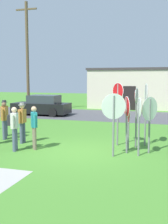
# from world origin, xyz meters

# --- Properties ---
(ground_plane) EXTENTS (80.00, 80.00, 0.00)m
(ground_plane) POSITION_xyz_m (0.00, 0.00, 0.00)
(ground_plane) COLOR #47842D
(street_asphalt) EXTENTS (60.00, 6.40, 0.01)m
(street_asphalt) POSITION_xyz_m (0.00, 10.64, 0.00)
(street_asphalt) COLOR #4C4C51
(street_asphalt) RESTS_ON ground
(building_background) EXTENTS (7.93, 3.81, 3.71)m
(building_background) POSITION_xyz_m (-0.14, 16.55, 1.86)
(building_background) COLOR beige
(building_background) RESTS_ON ground
(utility_pole) EXTENTS (1.80, 0.24, 8.80)m
(utility_pole) POSITION_xyz_m (-7.86, 10.74, 4.59)
(utility_pole) COLOR brown
(utility_pole) RESTS_ON ground
(parked_car_on_street) EXTENTS (4.31, 2.04, 1.51)m
(parked_car_on_street) POSITION_xyz_m (-6.03, 9.44, 0.69)
(parked_car_on_street) COLOR black
(parked_car_on_street) RESTS_ON ground
(stop_sign_low_front) EXTENTS (0.09, 0.61, 2.40)m
(stop_sign_low_front) POSITION_xyz_m (1.97, 1.29, 1.58)
(stop_sign_low_front) COLOR slate
(stop_sign_low_front) RESTS_ON ground
(stop_sign_rear_left) EXTENTS (0.52, 0.44, 2.60)m
(stop_sign_rear_left) POSITION_xyz_m (1.21, 1.40, 1.74)
(stop_sign_rear_left) COLOR slate
(stop_sign_rear_left) RESTS_ON ground
(stop_sign_nearest) EXTENTS (0.33, 0.70, 2.12)m
(stop_sign_nearest) POSITION_xyz_m (1.73, 0.28, 1.45)
(stop_sign_nearest) COLOR slate
(stop_sign_nearest) RESTS_ON ground
(stop_sign_leaning_left) EXTENTS (0.20, 0.84, 2.57)m
(stop_sign_leaning_left) POSITION_xyz_m (2.31, 1.72, 1.79)
(stop_sign_leaning_left) COLOR slate
(stop_sign_leaning_left) RESTS_ON ground
(stop_sign_far_back) EXTENTS (0.50, 0.73, 2.10)m
(stop_sign_far_back) POSITION_xyz_m (2.54, 0.51, 1.44)
(stop_sign_far_back) COLOR slate
(stop_sign_far_back) RESTS_ON ground
(stop_sign_center_cluster) EXTENTS (0.22, 0.66, 2.11)m
(stop_sign_center_cluster) POSITION_xyz_m (2.21, 0.04, 1.42)
(stop_sign_center_cluster) COLOR slate
(stop_sign_center_cluster) RESTS_ON ground
(stop_sign_leaning_right) EXTENTS (0.22, 0.81, 1.89)m
(stop_sign_leaning_right) POSITION_xyz_m (1.73, 0.85, 1.28)
(stop_sign_leaning_right) COLOR slate
(stop_sign_leaning_right) RESTS_ON ground
(stop_sign_rear_right) EXTENTS (0.78, 0.48, 2.24)m
(stop_sign_rear_right) POSITION_xyz_m (1.36, -0.30, 1.55)
(stop_sign_rear_right) COLOR slate
(stop_sign_rear_right) RESTS_ON ground
(person_in_teal) EXTENTS (0.32, 0.57, 1.74)m
(person_in_teal) POSITION_xyz_m (-2.76, 0.64, 0.98)
(person_in_teal) COLOR #4C5670
(person_in_teal) RESTS_ON ground
(person_in_dark_shirt) EXTENTS (0.42, 0.55, 1.69)m
(person_in_dark_shirt) POSITION_xyz_m (-2.41, -0.62, 0.98)
(person_in_dark_shirt) COLOR #4C5670
(person_in_dark_shirt) RESTS_ON ground
(person_holding_notes) EXTENTS (0.31, 0.57, 1.74)m
(person_holding_notes) POSITION_xyz_m (-4.31, 1.71, 0.98)
(person_holding_notes) COLOR #4C5670
(person_holding_notes) RESTS_ON ground
(person_with_sunhat) EXTENTS (0.38, 0.49, 1.69)m
(person_with_sunhat) POSITION_xyz_m (-1.79, -0.17, 0.95)
(person_with_sunhat) COLOR #7A6B56
(person_with_sunhat) RESTS_ON ground
(person_near_signs) EXTENTS (0.31, 0.55, 1.69)m
(person_near_signs) POSITION_xyz_m (-3.92, 1.07, 0.95)
(person_near_signs) COLOR #4C5670
(person_near_signs) RESTS_ON ground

